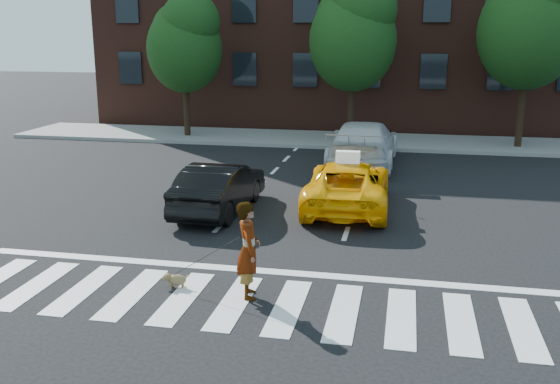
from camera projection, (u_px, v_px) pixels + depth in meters
name	position (u px, v px, depth m)	size (l,w,h in m)	color
ground	(234.00, 303.00, 11.38)	(120.00, 120.00, 0.00)	black
crosswalk	(234.00, 302.00, 11.38)	(13.00, 2.40, 0.01)	silver
stop_line	(255.00, 270.00, 12.90)	(12.00, 0.30, 0.01)	silver
sidewalk_far	(340.00, 140.00, 27.96)	(30.00, 4.00, 0.15)	slate
building	(358.00, 8.00, 33.59)	(26.00, 10.00, 12.00)	#4A241A
tree_left	(185.00, 40.00, 27.75)	(3.39, 3.38, 6.50)	black
tree_mid	(354.00, 30.00, 26.19)	(3.69, 3.69, 7.10)	black
tree_right	(531.00, 19.00, 24.72)	(4.00, 4.00, 7.70)	black
taxi	(348.00, 185.00, 17.32)	(2.21, 4.80, 1.33)	#FFAE05
black_sedan	(219.00, 187.00, 16.99)	(1.44, 4.13, 1.36)	black
white_suv	(363.00, 144.00, 22.73)	(2.31, 5.69, 1.65)	silver
woman	(248.00, 250.00, 11.43)	(0.67, 0.44, 1.84)	#999999
dog	(175.00, 279.00, 12.01)	(0.52, 0.28, 0.30)	#96804C
taxi_sign	(348.00, 157.00, 16.92)	(0.65, 0.28, 0.32)	white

